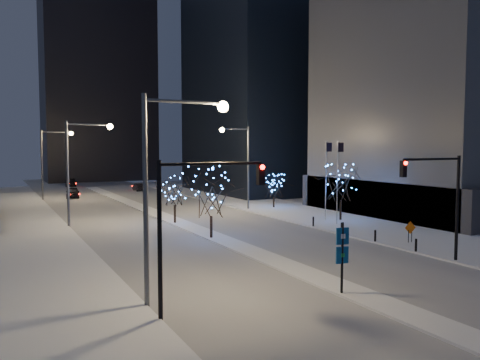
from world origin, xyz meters
TOP-DOWN VIEW (x-y plane):
  - ground at (0.00, 0.00)m, footprint 160.00×160.00m
  - road at (0.00, 35.00)m, footprint 20.00×130.00m
  - median at (0.00, 30.00)m, footprint 2.00×80.00m
  - east_sidewalk at (15.00, 20.00)m, footprint 10.00×90.00m
  - west_sidewalk at (-14.00, 20.00)m, footprint 8.00×90.00m
  - midrise_block at (34.00, 18.00)m, footprint 30.00×22.00m
  - plinth at (34.00, 18.00)m, footprint 30.00×24.00m
  - horizon_block at (6.00, 92.00)m, footprint 24.00×14.00m
  - street_lamp_w_near at (-8.94, 2.00)m, footprint 4.40×0.56m
  - street_lamp_w_mid at (-8.94, 27.00)m, footprint 4.40×0.56m
  - street_lamp_w_far at (-8.94, 52.00)m, footprint 4.40×0.56m
  - street_lamp_east at (10.08, 30.00)m, footprint 3.90×0.56m
  - traffic_signal_west at (-8.44, -0.00)m, footprint 5.26×0.43m
  - traffic_signal_east at (8.94, 1.00)m, footprint 5.26×0.43m
  - flagpoles at (13.37, 17.25)m, footprint 1.35×2.60m
  - bollards at (10.20, 10.00)m, footprint 0.16×12.16m
  - car_near at (-5.65, 54.13)m, footprint 2.52×4.84m
  - car_mid at (6.20, 60.53)m, footprint 1.49×4.01m
  - car_far at (-2.79, 75.72)m, footprint 2.69×5.12m
  - holiday_tree_median_near at (-0.50, 15.55)m, footprint 4.76×4.76m
  - holiday_tree_median_far at (-0.50, 24.15)m, footprint 3.71×3.71m
  - holiday_tree_plaza_near at (15.09, 17.92)m, footprint 5.61×5.61m
  - holiday_tree_plaza_far at (14.40, 29.62)m, footprint 3.95×3.95m
  - wayfinding_sign at (-0.74, -0.92)m, footprint 0.67×0.24m
  - construction_sign at (12.36, 6.48)m, footprint 0.99×0.19m

SIDE VIEW (x-z plane):
  - ground at x=0.00m, z-range 0.00..0.00m
  - road at x=0.00m, z-range 0.00..0.02m
  - median at x=0.00m, z-range 0.00..0.15m
  - east_sidewalk at x=15.00m, z-range 0.00..0.15m
  - west_sidewalk at x=-14.00m, z-range 0.00..0.15m
  - bollards at x=10.20m, z-range 0.15..1.05m
  - car_mid at x=6.20m, z-range 0.00..1.31m
  - car_far at x=-2.79m, z-range 0.00..1.42m
  - car_near at x=-5.65m, z-range 0.00..1.57m
  - construction_sign at x=12.36m, z-range 0.32..1.97m
  - plinth at x=34.00m, z-range 0.00..4.00m
  - wayfinding_sign at x=-0.74m, z-range 0.43..4.19m
  - holiday_tree_plaza_far at x=14.40m, z-range 0.64..4.60m
  - holiday_tree_median_far at x=-0.50m, z-range 0.88..5.57m
  - holiday_tree_median_near at x=-0.50m, z-range 0.85..6.52m
  - holiday_tree_plaza_near at x=15.09m, z-range 0.97..6.57m
  - traffic_signal_west at x=-8.44m, z-range 1.26..8.26m
  - traffic_signal_east at x=8.94m, z-range 1.26..8.26m
  - flagpoles at x=13.37m, z-range 0.80..8.80m
  - street_lamp_east at x=10.08m, z-range 1.45..11.45m
  - street_lamp_w_near at x=-8.94m, z-range 1.50..11.50m
  - street_lamp_w_mid at x=-8.94m, z-range 1.50..11.50m
  - street_lamp_w_far at x=-8.94m, z-range 1.50..11.50m
  - midrise_block at x=34.00m, z-range 0.00..30.00m
  - horizon_block at x=6.00m, z-range 0.00..42.00m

